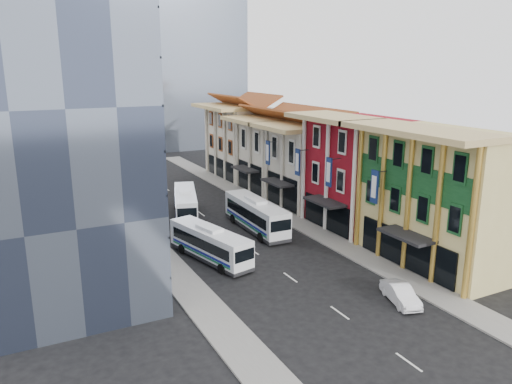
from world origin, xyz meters
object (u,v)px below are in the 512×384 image
shophouse_tan (443,198)px  bus_left_near (210,243)px  office_tower (45,97)px  bus_left_far (186,203)px  bus_right (256,214)px  sedan_right (400,294)px

shophouse_tan → bus_left_near: shophouse_tan is taller
shophouse_tan → office_tower: bearing=155.7°
bus_left_far → bus_right: (5.15, -8.30, 0.12)m
shophouse_tan → office_tower: (-31.00, 14.00, 9.00)m
sedan_right → office_tower: bearing=156.2°
bus_left_far → bus_right: bus_right is taller
office_tower → bus_right: (20.15, 1.56, -13.19)m
sedan_right → bus_left_far: bearing=120.4°
bus_left_far → sedan_right: (7.04, -28.63, -0.97)m
sedan_right → bus_left_near: bearing=139.8°
shophouse_tan → office_tower: office_tower is taller
office_tower → bus_left_far: bearing=33.3°
bus_right → sedan_right: bus_right is taller
office_tower → bus_left_far: office_tower is taller
bus_left_far → bus_right: 9.76m
shophouse_tan → bus_left_far: 29.05m
shophouse_tan → office_tower: size_ratio=0.47×
bus_left_near → office_tower: bearing=148.3°
bus_right → sedan_right: (1.90, -20.33, -1.09)m
office_tower → sedan_right: office_tower is taller
shophouse_tan → bus_left_near: bearing=152.0°
bus_right → sedan_right: 20.45m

